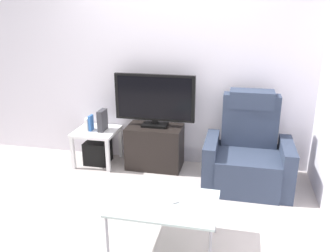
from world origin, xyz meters
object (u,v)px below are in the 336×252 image
Objects in this scene: cell_phone at (172,199)px; book_leftmost at (88,124)px; recliner_armchair at (248,155)px; tv_stand at (155,147)px; television at (155,99)px; subwoofer_box at (98,152)px; side_table at (97,135)px; coffee_table at (164,205)px; game_console at (102,120)px; book_middle at (91,123)px.

book_leftmost is at bearing 95.73° from cell_phone.
recliner_armchair is at bearing -4.83° from book_leftmost.
television reaches higher than tv_stand.
recliner_armchair reaches higher than tv_stand.
tv_stand is 2.30× the size of subwoofer_box.
side_table is 1.77× the size of subwoofer_box.
subwoofer_box is 0.34× the size of coffee_table.
television is at bearing 70.10° from cell_phone.
television is at bearing 4.32° from side_table.
television is 0.93m from side_table.
tv_stand is 4.23× the size of book_leftmost.
side_table is 3.60× the size of cell_phone.
game_console is (-1.85, 0.20, 0.23)m from recliner_armchair.
cell_phone is at bearing -46.02° from book_middle.
coffee_table is at bearing -124.60° from recliner_armchair.
side_table is at bearing 168.51° from recliner_armchair.
television is 5.00× the size of book_middle.
book_middle is (-0.06, -0.02, 0.17)m from side_table.
book_leftmost is 1.10× the size of cell_phone.
side_table is at bearing 93.20° from cell_phone.
book_middle is 0.15m from game_console.
cell_phone is (1.29, -1.42, 0.28)m from subwoofer_box.
coffee_table is at bearing -49.92° from subwoofer_box.
cell_phone is (0.05, 0.06, 0.03)m from coffee_table.
recliner_armchair is at bearing -5.66° from side_table.
side_table reaches higher than cell_phone.
recliner_armchair reaches higher than game_console.
game_console reaches higher than subwoofer_box.
television is 0.90m from book_middle.
tv_stand reaches higher than subwoofer_box.
book_middle is 1.96m from coffee_table.
subwoofer_box is at bearing 168.51° from recliner_armchair.
side_table is 0.60× the size of coffee_table.
television is 0.95m from book_leftmost.
game_console reaches higher than tv_stand.
recliner_armchair is 7.20× the size of cell_phone.
cell_phone is at bearing -123.85° from recliner_armchair.
recliner_armchair reaches higher than subwoofer_box.
coffee_table is (1.34, -1.45, -0.15)m from book_leftmost.
game_console is (0.09, 0.01, 0.45)m from subwoofer_box.
subwoofer_box is 1.84× the size of book_leftmost.
game_console reaches higher than coffee_table.
tv_stand is 0.63m from television.
tv_stand reaches higher than cell_phone.
subwoofer_box is 0.42m from book_middle.
recliner_armchair is 2.02m from book_middle.
side_table reaches higher than coffee_table.
television reaches higher than cell_phone.
book_middle is at bearing -160.89° from side_table.
television is 1.31m from recliner_armchair.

